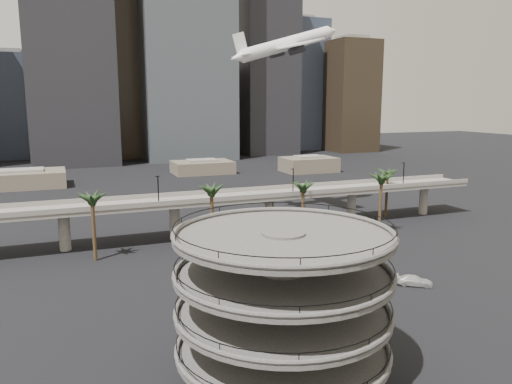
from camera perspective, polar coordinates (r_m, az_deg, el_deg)
name	(u,v)px	position (r m, az deg, el deg)	size (l,w,h in m)	color
ground	(365,343)	(64.87, 12.35, -16.52)	(700.00, 700.00, 0.00)	black
parking_ramp	(283,293)	(51.70, 3.09, -11.48)	(22.20, 22.20, 17.35)	#464542
overpass	(224,202)	(109.94, -3.73, -1.12)	(130.00, 9.30, 14.70)	slate
palm_trees	(287,186)	(106.28, 3.51, 0.66)	(76.40, 18.40, 14.00)	#4D3621
low_buildings	(170,171)	(195.76, -9.79, 2.43)	(135.00, 27.50, 6.80)	brown
skyline	(152,61)	(269.76, -11.80, 14.41)	(269.00, 86.00, 135.23)	gray
airborne_jet	(286,45)	(127.70, 3.45, 16.46)	(30.74, 27.27, 11.38)	white
car_a	(269,300)	(73.83, 1.48, -12.21)	(1.81, 4.50, 1.53)	red
car_b	(338,274)	(85.43, 9.41, -9.20)	(1.54, 4.41, 1.45)	#222228
car_c	(414,281)	(84.90, 17.66, -9.62)	(2.26, 5.57, 1.62)	#BCBDB8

